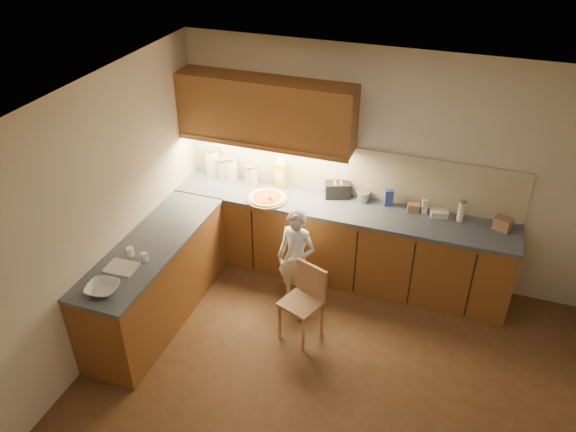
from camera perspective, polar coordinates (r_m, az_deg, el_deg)
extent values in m
plane|color=#50331B|center=(5.38, 3.93, -17.22)|extent=(4.50, 4.50, 0.00)
cube|color=beige|center=(6.13, 9.62, 4.81)|extent=(4.50, 0.04, 2.60)
cube|color=beige|center=(5.37, -19.22, -0.99)|extent=(0.04, 4.00, 2.60)
cube|color=white|center=(3.80, 5.39, 9.10)|extent=(4.50, 4.00, 0.04)
cube|color=brown|center=(6.39, 5.11, -2.66)|extent=(3.75, 0.60, 0.88)
cube|color=brown|center=(5.96, -13.19, -6.46)|extent=(0.60, 2.00, 0.88)
cube|color=#424D5E|center=(6.13, 5.31, 0.86)|extent=(3.77, 0.62, 0.04)
cube|color=#424D5E|center=(5.69, -13.76, -2.84)|extent=(0.62, 2.02, 0.04)
cube|color=black|center=(6.62, -8.43, -1.52)|extent=(0.02, 0.01, 0.80)
cube|color=black|center=(6.39, -3.63, -2.54)|extent=(0.02, 0.01, 0.80)
cube|color=black|center=(6.22, 1.48, -3.60)|extent=(0.02, 0.01, 0.80)
cube|color=black|center=(6.10, 6.86, -4.69)|extent=(0.02, 0.01, 0.80)
cube|color=black|center=(6.04, 12.41, -5.76)|extent=(0.02, 0.01, 0.80)
cube|color=black|center=(6.03, 18.05, -6.79)|extent=(0.02, 0.01, 0.80)
cube|color=beige|center=(6.22, 6.14, 4.59)|extent=(3.75, 0.02, 0.58)
cube|color=brown|center=(6.06, -2.30, 10.63)|extent=(1.95, 0.35, 0.70)
cube|color=brown|center=(6.05, -2.83, 6.97)|extent=(1.95, 0.02, 0.06)
cylinder|color=#A27A51|center=(6.21, -2.15, 1.75)|extent=(0.46, 0.46, 0.02)
cylinder|color=beige|center=(6.20, -2.15, 1.90)|extent=(0.40, 0.40, 0.02)
cylinder|color=#C7411A|center=(6.20, -2.16, 1.99)|extent=(0.32, 0.32, 0.01)
sphere|color=white|center=(6.14, -1.81, 1.90)|extent=(0.06, 0.06, 0.06)
cylinder|color=white|center=(6.07, -1.68, 1.82)|extent=(0.05, 0.11, 0.18)
imported|color=white|center=(5.87, 0.85, -4.40)|extent=(0.46, 0.34, 1.16)
cylinder|color=tan|center=(5.71, -0.86, -10.62)|extent=(0.03, 0.03, 0.40)
cylinder|color=tan|center=(5.57, 1.55, -11.98)|extent=(0.03, 0.03, 0.40)
cylinder|color=tan|center=(5.88, 1.08, -9.07)|extent=(0.03, 0.03, 0.40)
cylinder|color=tan|center=(5.75, 3.47, -10.34)|extent=(0.03, 0.03, 0.40)
cube|color=tan|center=(5.58, 1.34, -8.84)|extent=(0.46, 0.46, 0.04)
cube|color=tan|center=(5.55, 2.42, -6.47)|extent=(0.34, 0.15, 0.36)
imported|color=silver|center=(5.17, -18.32, -7.01)|extent=(0.32, 0.32, 0.07)
cylinder|color=white|center=(6.71, -7.64, 5.44)|extent=(0.16, 0.16, 0.33)
cylinder|color=gray|center=(6.64, -7.75, 6.77)|extent=(0.17, 0.17, 0.02)
cylinder|color=beige|center=(6.64, -6.58, 4.77)|extent=(0.14, 0.14, 0.24)
cylinder|color=gray|center=(6.58, -6.65, 5.76)|extent=(0.15, 0.15, 0.02)
cylinder|color=white|center=(6.60, -5.80, 4.79)|extent=(0.14, 0.14, 0.27)
cylinder|color=gray|center=(6.54, -5.87, 5.90)|extent=(0.15, 0.15, 0.02)
cylinder|color=silver|center=(6.49, -3.75, 4.18)|extent=(0.14, 0.14, 0.22)
cylinder|color=gray|center=(6.44, -3.79, 5.13)|extent=(0.15, 0.15, 0.02)
cube|color=gold|center=(6.41, -0.76, 4.21)|extent=(0.13, 0.10, 0.29)
cube|color=white|center=(6.33, -0.77, 5.59)|extent=(0.08, 0.06, 0.05)
cube|color=black|center=(6.25, 5.08, 2.67)|extent=(0.31, 0.24, 0.18)
cube|color=#A6A5AA|center=(6.20, 4.80, 3.39)|extent=(0.07, 0.12, 0.00)
cube|color=#A6A5AA|center=(6.21, 5.43, 3.39)|extent=(0.07, 0.12, 0.00)
cylinder|color=#ABAAAF|center=(6.22, 7.61, 1.95)|extent=(0.14, 0.14, 0.11)
cylinder|color=#ABAAAF|center=(6.19, 7.65, 2.41)|extent=(0.15, 0.15, 0.01)
cube|color=#374EA7|center=(6.17, 10.19, 1.86)|extent=(0.11, 0.09, 0.18)
cube|color=tan|center=(6.13, 12.63, 0.83)|extent=(0.14, 0.11, 0.09)
cube|color=white|center=(6.10, 13.70, 0.92)|extent=(0.07, 0.07, 0.16)
cube|color=white|center=(6.11, 15.10, 0.25)|extent=(0.21, 0.17, 0.07)
cylinder|color=white|center=(6.05, 17.19, 0.42)|extent=(0.07, 0.07, 0.23)
cylinder|color=gray|center=(5.99, 17.37, 1.39)|extent=(0.08, 0.08, 0.02)
cube|color=#A17356|center=(6.08, 20.97, -0.75)|extent=(0.20, 0.18, 0.13)
cube|color=silver|center=(5.40, -16.56, -5.05)|extent=(0.29, 0.23, 0.02)
cylinder|color=white|center=(5.53, -15.73, -3.50)|extent=(0.08, 0.08, 0.09)
cylinder|color=white|center=(5.42, -14.41, -4.06)|extent=(0.08, 0.08, 0.09)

